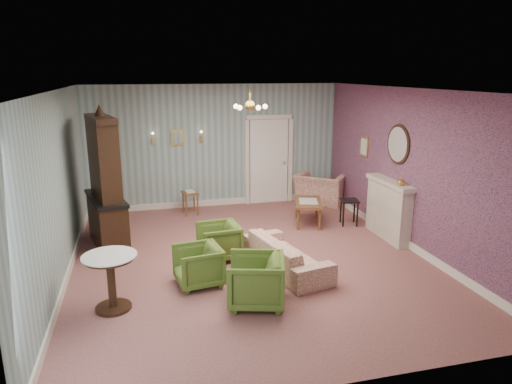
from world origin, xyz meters
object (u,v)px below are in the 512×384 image
object	(u,v)px
olive_chair_a	(256,278)
olive_chair_b	(198,264)
olive_chair_c	(219,240)
wingback_chair	(322,183)
pedestal_table	(111,282)
coffee_table	(308,212)
fireplace	(388,209)
dresser	(104,179)
sofa_chintz	(287,249)
side_table_black	(349,212)

from	to	relation	value
olive_chair_a	olive_chair_b	size ratio (longest dim) A/B	1.15
olive_chair_c	wingback_chair	xyz separation A→B (m)	(3.07, 2.86, 0.16)
pedestal_table	olive_chair_c	bearing A→B (deg)	39.36
olive_chair_a	olive_chair_c	distance (m)	1.78
pedestal_table	coffee_table	bearing A→B (deg)	35.98
fireplace	coffee_table	xyz separation A→B (m)	(-1.21, 1.19, -0.33)
olive_chair_a	fireplace	bearing A→B (deg)	137.93
dresser	fireplace	xyz separation A→B (m)	(5.29, -0.95, -0.70)
wingback_chair	dresser	world-z (taller)	dresser
fireplace	dresser	bearing A→B (deg)	169.79
sofa_chintz	dresser	xyz separation A→B (m)	(-2.90, 1.92, 0.92)
sofa_chintz	olive_chair_a	bearing A→B (deg)	130.02
olive_chair_b	dresser	size ratio (longest dim) A/B	0.27
coffee_table	olive_chair_a	bearing A→B (deg)	-121.63
olive_chair_b	coffee_table	bearing A→B (deg)	123.43
fireplace	side_table_black	bearing A→B (deg)	112.80
wingback_chair	coffee_table	world-z (taller)	wingback_chair
olive_chair_c	fireplace	size ratio (longest dim) A/B	0.50
olive_chair_a	coffee_table	distance (m)	3.74
fireplace	pedestal_table	xyz separation A→B (m)	(-5.11, -1.64, -0.18)
fireplace	side_table_black	xyz separation A→B (m)	(-0.38, 0.92, -0.30)
wingback_chair	coffee_table	xyz separation A→B (m)	(-0.89, -1.45, -0.25)
olive_chair_b	olive_chair_c	bearing A→B (deg)	144.74
dresser	side_table_black	size ratio (longest dim) A/B	4.65
olive_chair_b	pedestal_table	size ratio (longest dim) A/B	0.85
olive_chair_b	sofa_chintz	distance (m)	1.50
olive_chair_c	sofa_chintz	bearing A→B (deg)	49.09
wingback_chair	fireplace	size ratio (longest dim) A/B	0.83
olive_chair_c	fireplace	xyz separation A→B (m)	(3.39, 0.23, 0.23)
coffee_table	side_table_black	world-z (taller)	side_table_black
olive_chair_c	dresser	xyz separation A→B (m)	(-1.90, 1.18, 0.94)
sofa_chintz	fireplace	xyz separation A→B (m)	(2.38, 0.96, 0.22)
olive_chair_b	olive_chair_c	size ratio (longest dim) A/B	0.98
olive_chair_a	olive_chair_b	world-z (taller)	olive_chair_a
olive_chair_a	fireplace	distance (m)	3.75
dresser	pedestal_table	distance (m)	2.74
dresser	olive_chair_c	bearing A→B (deg)	-45.25
olive_chair_c	pedestal_table	xyz separation A→B (m)	(-1.72, -1.41, 0.05)
olive_chair_a	side_table_black	size ratio (longest dim) A/B	1.42
olive_chair_a	coffee_table	size ratio (longest dim) A/B	0.79
fireplace	olive_chair_a	bearing A→B (deg)	-147.88
olive_chair_a	fireplace	xyz separation A→B (m)	(3.17, 1.99, 0.19)
sofa_chintz	fireplace	bearing A→B (deg)	-80.46
olive_chair_b	sofa_chintz	bearing A→B (deg)	89.62
olive_chair_b	dresser	distance (m)	2.72
sofa_chintz	fireplace	world-z (taller)	fireplace
olive_chair_b	coffee_table	world-z (taller)	olive_chair_b
dresser	coffee_table	world-z (taller)	dresser
olive_chair_a	pedestal_table	bearing A→B (deg)	-84.46
olive_chair_c	pedestal_table	distance (m)	2.23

